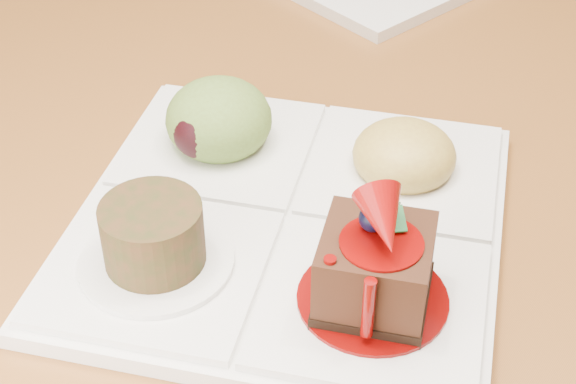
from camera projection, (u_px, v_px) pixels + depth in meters
The scene contains 2 objects.
dining_table at pixel (391, 131), 0.81m from camera, with size 1.00×1.80×0.75m.
sampler_plate at pixel (286, 203), 0.59m from camera, with size 0.37×0.37×0.11m.
Camera 1 is at (0.32, -0.60, 1.15)m, focal length 55.00 mm.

